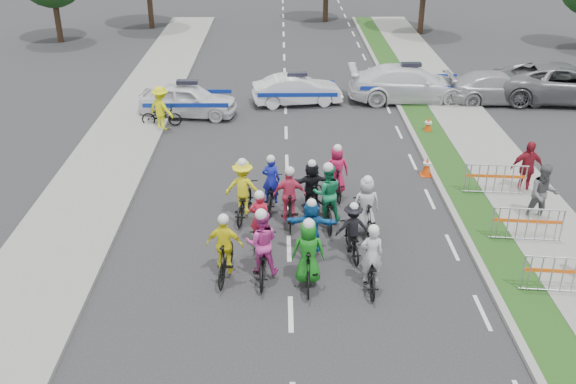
{
  "coord_description": "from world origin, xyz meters",
  "views": [
    {
      "loc": [
        -0.21,
        -12.42,
        9.42
      ],
      "look_at": [
        -0.01,
        4.36,
        1.1
      ],
      "focal_mm": 40.0,
      "sensor_mm": 36.0,
      "label": 1
    }
  ],
  "objects_px": {
    "barrier_1": "(527,226)",
    "parked_bike": "(161,116)",
    "rider_2": "(262,252)",
    "rider_4": "(352,234)",
    "rider_0": "(371,266)",
    "civilian_sedan": "(498,88)",
    "cone_1": "(428,125)",
    "spectator_2": "(527,168)",
    "marshal_hiviz": "(161,108)",
    "cone_0": "(427,166)",
    "civilian_suv": "(564,83)",
    "rider_9": "(290,203)",
    "police_car_0": "(189,100)",
    "rider_11": "(311,190)",
    "rider_12": "(271,190)",
    "rider_6": "(260,229)",
    "rider_10": "(243,195)",
    "rider_3": "(225,253)",
    "barrier_0": "(563,277)",
    "police_car_2": "(410,84)",
    "rider_8": "(327,202)",
    "spectator_1": "(543,194)",
    "rider_5": "(311,231)",
    "rider_7": "(365,212)",
    "barrier_2": "(495,181)",
    "rider_1": "(308,260)",
    "police_car_1": "(297,90)",
    "rider_13": "(336,176)"
  },
  "relations": [
    {
      "from": "rider_0",
      "to": "barrier_1",
      "type": "bearing_deg",
      "value": -154.3
    },
    {
      "from": "rider_4",
      "to": "parked_bike",
      "type": "height_order",
      "value": "rider_4"
    },
    {
      "from": "rider_9",
      "to": "rider_12",
      "type": "height_order",
      "value": "rider_9"
    },
    {
      "from": "barrier_2",
      "to": "rider_0",
      "type": "bearing_deg",
      "value": -132.72
    },
    {
      "from": "rider_8",
      "to": "marshal_hiviz",
      "type": "bearing_deg",
      "value": -55.72
    },
    {
      "from": "police_car_0",
      "to": "marshal_hiviz",
      "type": "xyz_separation_m",
      "value": [
        -0.88,
        -1.67,
        0.2
      ]
    },
    {
      "from": "spectator_1",
      "to": "barrier_1",
      "type": "distance_m",
      "value": 1.57
    },
    {
      "from": "police_car_1",
      "to": "police_car_2",
      "type": "bearing_deg",
      "value": -93.79
    },
    {
      "from": "cone_0",
      "to": "rider_0",
      "type": "bearing_deg",
      "value": -112.86
    },
    {
      "from": "rider_11",
      "to": "cone_1",
      "type": "xyz_separation_m",
      "value": [
        5.03,
        6.7,
        -0.41
      ]
    },
    {
      "from": "rider_6",
      "to": "rider_10",
      "type": "distance_m",
      "value": 1.86
    },
    {
      "from": "civilian_suv",
      "to": "marshal_hiviz",
      "type": "relative_size",
      "value": 3.42
    },
    {
      "from": "rider_5",
      "to": "rider_7",
      "type": "height_order",
      "value": "rider_7"
    },
    {
      "from": "rider_9",
      "to": "barrier_0",
      "type": "height_order",
      "value": "rider_9"
    },
    {
      "from": "barrier_0",
      "to": "cone_0",
      "type": "xyz_separation_m",
      "value": [
        -1.85,
        7.16,
        -0.22
      ]
    },
    {
      "from": "rider_4",
      "to": "police_car_1",
      "type": "xyz_separation_m",
      "value": [
        -1.18,
        13.01,
        0.01
      ]
    },
    {
      "from": "rider_3",
      "to": "police_car_2",
      "type": "height_order",
      "value": "rider_3"
    },
    {
      "from": "rider_3",
      "to": "rider_13",
      "type": "xyz_separation_m",
      "value": [
        3.22,
        4.66,
        -0.01
      ]
    },
    {
      "from": "barrier_1",
      "to": "parked_bike",
      "type": "relative_size",
      "value": 1.2
    },
    {
      "from": "rider_13",
      "to": "spectator_2",
      "type": "relative_size",
      "value": 1.01
    },
    {
      "from": "rider_0",
      "to": "rider_12",
      "type": "relative_size",
      "value": 1.01
    },
    {
      "from": "rider_4",
      "to": "rider_13",
      "type": "xyz_separation_m",
      "value": [
        -0.15,
        3.62,
        0.07
      ]
    },
    {
      "from": "marshal_hiviz",
      "to": "cone_0",
      "type": "bearing_deg",
      "value": -169.92
    },
    {
      "from": "rider_9",
      "to": "barrier_0",
      "type": "distance_m",
      "value": 7.62
    },
    {
      "from": "rider_3",
      "to": "barrier_1",
      "type": "height_order",
      "value": "rider_3"
    },
    {
      "from": "rider_0",
      "to": "rider_13",
      "type": "height_order",
      "value": "rider_13"
    },
    {
      "from": "rider_10",
      "to": "barrier_2",
      "type": "distance_m",
      "value": 8.16
    },
    {
      "from": "civilian_sedan",
      "to": "cone_1",
      "type": "relative_size",
      "value": 6.9
    },
    {
      "from": "rider_8",
      "to": "parked_bike",
      "type": "xyz_separation_m",
      "value": [
        -6.31,
        8.48,
        -0.32
      ]
    },
    {
      "from": "rider_3",
      "to": "rider_8",
      "type": "bearing_deg",
      "value": -127.56
    },
    {
      "from": "rider_8",
      "to": "parked_bike",
      "type": "distance_m",
      "value": 10.58
    },
    {
      "from": "rider_2",
      "to": "rider_4",
      "type": "height_order",
      "value": "rider_2"
    },
    {
      "from": "parked_bike",
      "to": "marshal_hiviz",
      "type": "bearing_deg",
      "value": -166.64
    },
    {
      "from": "rider_2",
      "to": "rider_3",
      "type": "xyz_separation_m",
      "value": [
        -0.94,
        -0.0,
        -0.02
      ]
    },
    {
      "from": "spectator_1",
      "to": "marshal_hiviz",
      "type": "relative_size",
      "value": 1.02
    },
    {
      "from": "rider_0",
      "to": "rider_6",
      "type": "relative_size",
      "value": 1.01
    },
    {
      "from": "barrier_1",
      "to": "rider_5",
      "type": "bearing_deg",
      "value": -174.96
    },
    {
      "from": "barrier_1",
      "to": "spectator_1",
      "type": "bearing_deg",
      "value": 55.64
    },
    {
      "from": "rider_1",
      "to": "rider_12",
      "type": "distance_m",
      "value": 4.45
    },
    {
      "from": "marshal_hiviz",
      "to": "cone_1",
      "type": "xyz_separation_m",
      "value": [
        10.82,
        -0.56,
        -0.57
      ]
    },
    {
      "from": "rider_2",
      "to": "rider_6",
      "type": "xyz_separation_m",
      "value": [
        -0.09,
        1.48,
        -0.15
      ]
    },
    {
      "from": "civilian_suv",
      "to": "rider_9",
      "type": "bearing_deg",
      "value": 138.74
    },
    {
      "from": "rider_2",
      "to": "civilian_suv",
      "type": "distance_m",
      "value": 19.65
    },
    {
      "from": "rider_1",
      "to": "rider_2",
      "type": "height_order",
      "value": "rider_2"
    },
    {
      "from": "rider_4",
      "to": "rider_11",
      "type": "height_order",
      "value": "rider_11"
    },
    {
      "from": "police_car_0",
      "to": "police_car_1",
      "type": "bearing_deg",
      "value": -63.95
    },
    {
      "from": "parked_bike",
      "to": "spectator_2",
      "type": "bearing_deg",
      "value": -116.43
    },
    {
      "from": "rider_8",
      "to": "rider_7",
      "type": "bearing_deg",
      "value": 146.27
    },
    {
      "from": "rider_6",
      "to": "police_car_0",
      "type": "bearing_deg",
      "value": -69.59
    },
    {
      "from": "rider_6",
      "to": "parked_bike",
      "type": "distance_m",
      "value": 10.74
    }
  ]
}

